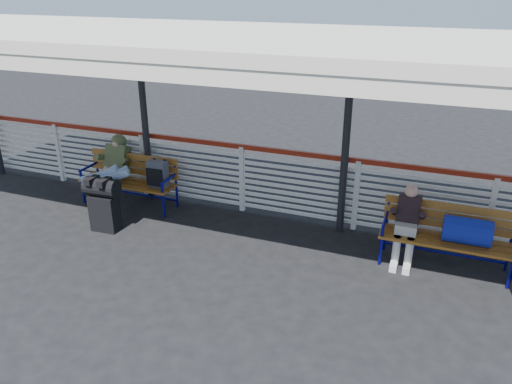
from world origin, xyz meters
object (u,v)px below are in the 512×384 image
at_px(luggage_stack, 103,202).
at_px(bench_left, 139,175).
at_px(bench_right, 458,231).
at_px(companion_person, 407,224).
at_px(traveler_man, 110,171).

bearing_deg(luggage_stack, bench_left, 85.82).
xyz_separation_m(bench_right, companion_person, (-0.69, -0.00, -0.01)).
xyz_separation_m(luggage_stack, companion_person, (4.68, 0.76, 0.10)).
bearing_deg(bench_left, luggage_stack, -90.37).
height_order(bench_left, bench_right, bench_left).
bearing_deg(traveler_man, companion_person, 0.87).
xyz_separation_m(luggage_stack, traveler_man, (-0.35, 0.69, 0.24)).
xyz_separation_m(luggage_stack, bench_right, (5.37, 0.76, 0.11)).
distance_m(bench_left, traveler_man, 0.51).
height_order(luggage_stack, traveler_man, traveler_man).
relative_size(bench_left, traveler_man, 1.10).
bearing_deg(companion_person, traveler_man, -179.13).
bearing_deg(luggage_stack, companion_person, 5.44).
height_order(luggage_stack, companion_person, companion_person).
xyz_separation_m(luggage_stack, bench_left, (0.01, 1.03, 0.10)).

